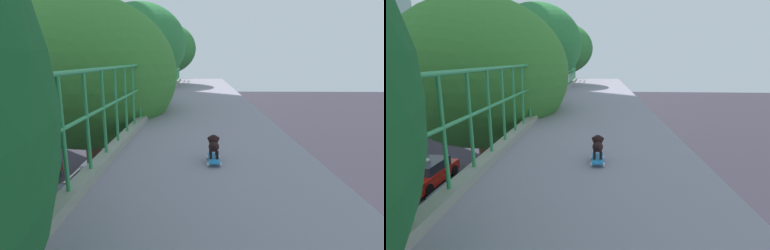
{
  "view_description": "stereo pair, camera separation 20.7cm",
  "coord_description": "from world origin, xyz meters",
  "views": [
    {
      "loc": [
        1.09,
        -2.45,
        6.89
      ],
      "look_at": [
        0.99,
        2.23,
        5.82
      ],
      "focal_mm": 27.21,
      "sensor_mm": 36.0,
      "label": 1
    },
    {
      "loc": [
        1.3,
        -2.44,
        6.89
      ],
      "look_at": [
        0.99,
        2.23,
        5.82
      ],
      "focal_mm": 27.21,
      "sensor_mm": 36.0,
      "label": 2
    }
  ],
  "objects": [
    {
      "name": "green_railing",
      "position": [
        -0.25,
        -0.0,
        5.72
      ],
      "size": [
        0.2,
        37.03,
        1.35
      ],
      "color": "gray",
      "rests_on": "overpass_deck"
    },
    {
      "name": "toy_skateboard",
      "position": [
        1.32,
        1.52,
        5.49
      ],
      "size": [
        0.2,
        0.45,
        0.08
      ],
      "color": "#238AD5",
      "rests_on": "overpass_deck"
    },
    {
      "name": "roadside_tree_farthest",
      "position": [
        -2.0,
        23.29,
        7.71
      ],
      "size": [
        5.77,
        5.77,
        9.98
      ],
      "color": "brown",
      "rests_on": "ground"
    },
    {
      "name": "car_silver_seventh",
      "position": [
        -4.72,
        14.92,
        0.7
      ],
      "size": [
        1.98,
        3.86,
        1.54
      ],
      "color": "#B5B1B7",
      "rests_on": "ground"
    },
    {
      "name": "car_red_taxi_sixth",
      "position": [
        -8.15,
        12.21,
        0.64
      ],
      "size": [
        1.98,
        4.14,
        1.44
      ],
      "color": "red",
      "rests_on": "ground"
    },
    {
      "name": "roadside_tree_mid",
      "position": [
        -1.97,
        5.67,
        6.45
      ],
      "size": [
        4.94,
        4.94,
        8.56
      ],
      "color": "brown",
      "rests_on": "ground"
    },
    {
      "name": "city_bus",
      "position": [
        -8.39,
        26.3,
        1.79
      ],
      "size": [
        2.6,
        10.04,
        3.15
      ],
      "color": "white",
      "rests_on": "ground"
    },
    {
      "name": "overpass_deck",
      "position": [
        1.28,
        0.0,
        5.18
      ],
      "size": [
        3.17,
        38.98,
        0.5
      ],
      "color": "gray",
      "rests_on": "bridge_pier"
    },
    {
      "name": "roadside_tree_far",
      "position": [
        -2.07,
        14.19,
        7.59
      ],
      "size": [
        4.97,
        4.97,
        9.89
      ],
      "color": "brown",
      "rests_on": "ground"
    },
    {
      "name": "car_black_fifth",
      "position": [
        -4.88,
        9.02,
        0.61
      ],
      "size": [
        1.98,
        3.92,
        1.31
      ],
      "color": "black",
      "rests_on": "ground"
    },
    {
      "name": "small_dog",
      "position": [
        1.32,
        1.59,
        5.69
      ],
      "size": [
        0.18,
        0.38,
        0.3
      ],
      "color": "black",
      "rests_on": "toy_skateboard"
    }
  ]
}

